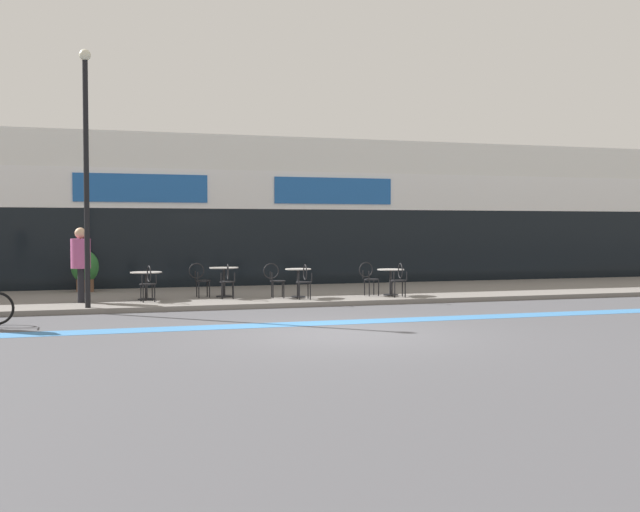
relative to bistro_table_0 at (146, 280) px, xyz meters
name	(u,v)px	position (x,y,z in m)	size (l,w,h in m)	color
ground_plane	(344,333)	(3.14, -6.31, -0.63)	(120.00, 120.00, 0.00)	#4C4C51
sidewalk_slab	(260,295)	(3.14, 0.94, -0.57)	(40.00, 5.50, 0.12)	slate
storefront_facade	(230,214)	(3.14, 5.65, 1.77)	(40.00, 4.06, 4.81)	silver
bike_lane_stripe	(320,323)	(3.14, -4.81, -0.63)	(36.00, 0.70, 0.01)	#3D7AB7
bistro_table_0	(146,280)	(0.00, 0.00, 0.00)	(0.79, 0.79, 0.70)	black
bistro_table_1	(224,276)	(2.01, 0.23, 0.05)	(0.76, 0.76, 0.78)	black
bistro_table_2	(298,277)	(3.85, -0.48, 0.02)	(0.68, 0.68, 0.75)	black
bistro_table_3	(391,276)	(6.40, -0.61, -0.01)	(0.72, 0.72, 0.70)	black
cafe_chair_0_near	(148,281)	(0.01, -0.62, 0.01)	(0.45, 0.60, 0.90)	black
cafe_chair_1_near	(228,279)	(2.01, -0.40, 0.01)	(0.44, 0.59, 0.90)	black
cafe_chair_1_side	(200,278)	(1.39, 0.22, 0.01)	(0.59, 0.43, 0.90)	black
cafe_chair_2_near	(304,279)	(3.84, -1.10, 0.01)	(0.43, 0.59, 0.90)	black
cafe_chair_2_side	(275,278)	(3.22, -0.47, 0.01)	(0.59, 0.44, 0.90)	black
cafe_chair_3_near	(399,277)	(6.39, -1.23, 0.01)	(0.45, 0.60, 0.90)	black
cafe_chair_3_side	(369,276)	(5.77, -0.62, 0.01)	(0.59, 0.44, 0.90)	black
planter_pot	(85,269)	(-1.51, 2.86, 0.13)	(0.77, 0.77, 1.18)	brown
lamp_post	(86,161)	(-1.40, -1.54, 2.82)	(0.26, 0.26, 5.83)	black
pedestrian_near_end	(81,258)	(-1.57, -0.23, 0.57)	(0.48, 0.48, 1.82)	black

